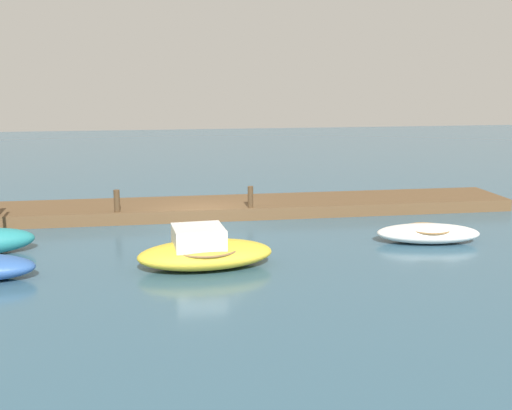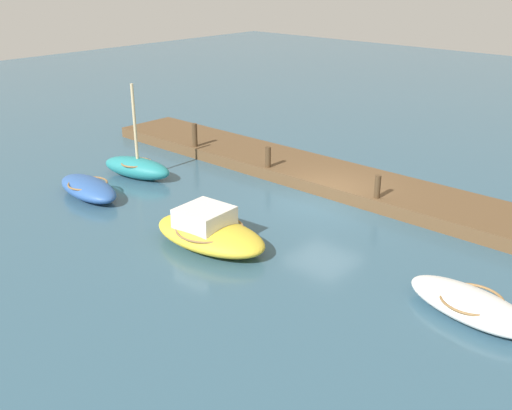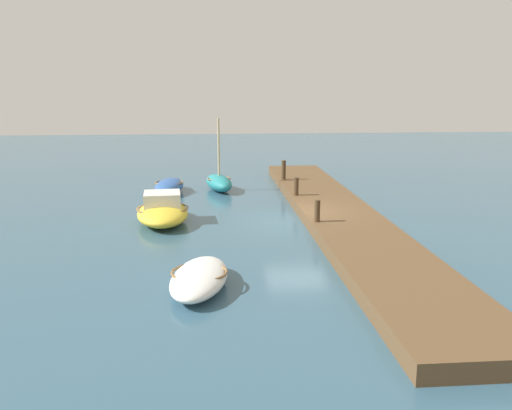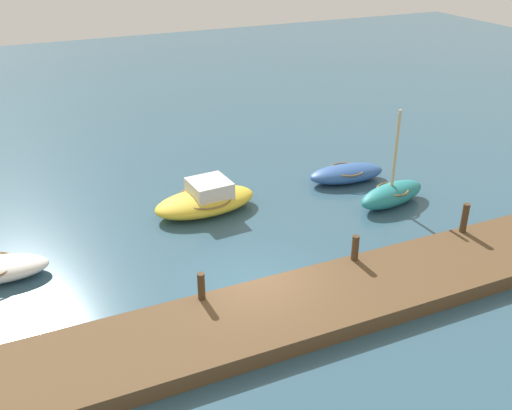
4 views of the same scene
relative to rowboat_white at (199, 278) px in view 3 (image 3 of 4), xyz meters
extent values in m
plane|color=#33566B|center=(7.32, -3.90, -0.32)|extent=(84.00, 84.00, 0.00)
cube|color=brown|center=(7.32, -5.67, -0.08)|extent=(25.76, 3.06, 0.49)
ellipsoid|color=white|center=(0.00, 0.00, -0.01)|extent=(3.69, 2.06, 0.63)
torus|color=olive|center=(0.00, 0.00, 0.16)|extent=(1.83, 1.83, 0.07)
ellipsoid|color=teal|center=(14.62, -0.83, 0.09)|extent=(3.40, 1.85, 0.83)
torus|color=olive|center=(14.62, -0.83, 0.32)|extent=(1.50, 1.50, 0.07)
cylinder|color=#C6B284|center=(14.56, -0.85, 1.95)|extent=(0.12, 0.12, 3.21)
ellipsoid|color=#2D569E|center=(14.18, 1.78, 0.03)|extent=(3.48, 1.73, 0.71)
torus|color=olive|center=(14.18, 1.78, 0.23)|extent=(1.61, 1.61, 0.07)
ellipsoid|color=gold|center=(7.72, 1.62, 0.07)|extent=(4.17, 2.36, 0.79)
torus|color=olive|center=(7.72, 1.62, 0.29)|extent=(2.29, 2.29, 0.07)
cube|color=silver|center=(7.92, 1.63, 0.61)|extent=(1.57, 1.58, 0.61)
cylinder|color=#47331E|center=(5.45, -4.39, 0.58)|extent=(0.22, 0.22, 0.84)
cylinder|color=#47331E|center=(10.58, -4.39, 0.59)|extent=(0.23, 0.23, 0.85)
cylinder|color=#47331E|center=(14.98, -4.39, 0.69)|extent=(0.23, 0.23, 1.05)
camera|label=1|loc=(9.14, 19.74, 5.34)|focal=44.57mm
camera|label=2|loc=(-4.72, 13.18, 7.94)|focal=42.13mm
camera|label=3|loc=(-14.74, -0.33, 5.29)|focal=38.85mm
camera|label=4|loc=(1.17, -17.61, 10.08)|focal=41.26mm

